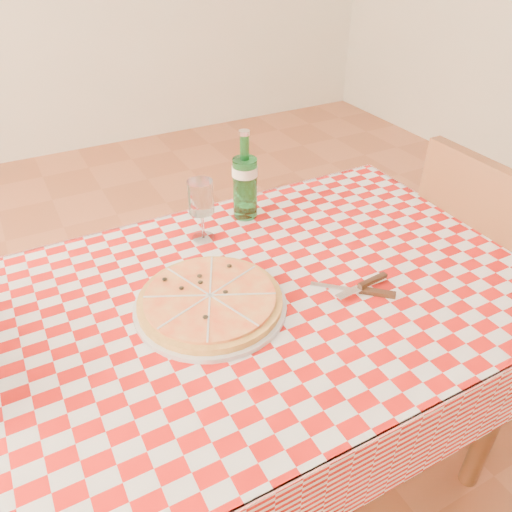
{
  "coord_description": "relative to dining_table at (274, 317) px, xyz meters",
  "views": [
    {
      "loc": [
        -0.49,
        -0.82,
        1.51
      ],
      "look_at": [
        -0.02,
        0.06,
        0.82
      ],
      "focal_mm": 35.0,
      "sensor_mm": 36.0,
      "label": 1
    }
  ],
  "objects": [
    {
      "name": "wine_glass",
      "position": [
        -0.07,
        0.28,
        0.19
      ],
      "size": [
        0.08,
        0.08,
        0.18
      ],
      "primitive_type": null,
      "rotation": [
        0.0,
        0.0,
        0.12
      ],
      "color": "white",
      "rests_on": "tablecloth"
    },
    {
      "name": "tablecloth",
      "position": [
        0.0,
        0.0,
        0.09
      ],
      "size": [
        1.3,
        0.9,
        0.01
      ],
      "primitive_type": "cube",
      "color": "#A20D09",
      "rests_on": "dining_table"
    },
    {
      "name": "pizza_plate",
      "position": [
        -0.17,
        0.0,
        0.12
      ],
      "size": [
        0.45,
        0.45,
        0.05
      ],
      "primitive_type": null,
      "rotation": [
        0.0,
        0.0,
        0.34
      ],
      "color": "#BC7D3E",
      "rests_on": "tablecloth"
    },
    {
      "name": "water_bottle",
      "position": [
        0.09,
        0.34,
        0.23
      ],
      "size": [
        0.09,
        0.09,
        0.26
      ],
      "primitive_type": null,
      "rotation": [
        0.0,
        0.0,
        0.25
      ],
      "color": "#1A6A2D",
      "rests_on": "tablecloth"
    },
    {
      "name": "cutlery",
      "position": [
        0.17,
        -0.11,
        0.11
      ],
      "size": [
        0.25,
        0.23,
        0.02
      ],
      "primitive_type": null,
      "rotation": [
        0.0,
        0.0,
        -0.26
      ],
      "color": "silver",
      "rests_on": "tablecloth"
    },
    {
      "name": "dining_table",
      "position": [
        0.0,
        0.0,
        0.0
      ],
      "size": [
        1.2,
        0.8,
        0.75
      ],
      "color": "brown",
      "rests_on": "ground"
    },
    {
      "name": "chair_near",
      "position": [
        0.76,
        -0.03,
        -0.11
      ],
      "size": [
        0.44,
        0.44,
        0.95
      ],
      "rotation": [
        0.0,
        0.0,
        -0.02
      ],
      "color": "brown",
      "rests_on": "ground"
    }
  ]
}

